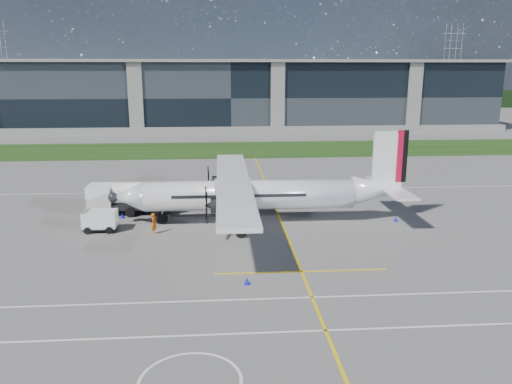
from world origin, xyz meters
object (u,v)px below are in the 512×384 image
Objects in this scene: baggage_tug at (100,221)px; safety_cone_tail at (396,219)px; turboprop_aircraft at (261,178)px; safety_cone_fwd at (104,220)px; safety_cone_stbdwing at (228,187)px; fuel_tanker_truck at (124,198)px; safety_cone_nose_stbd at (122,215)px; safety_cone_portwing at (247,281)px; pylon_east at (451,65)px; ground_crew_person at (154,222)px.

safety_cone_tail is (26.44, 0.85, -0.66)m from baggage_tug.
turboprop_aircraft is 55.34× the size of safety_cone_fwd.
safety_cone_tail is at bearing -42.68° from safety_cone_stbdwing.
fuel_tanker_truck reaches higher than safety_cone_tail.
turboprop_aircraft is 14.49m from baggage_tug.
turboprop_aircraft reaches higher than safety_cone_stbdwing.
safety_cone_nose_stbd is at bearing 48.39° from safety_cone_fwd.
safety_cone_portwing is at bearing -88.45° from safety_cone_stbdwing.
pylon_east reaches higher than turboprop_aircraft.
pylon_east is 1.08× the size of turboprop_aircraft.
safety_cone_stbdwing is at bearing 101.63° from turboprop_aircraft.
pylon_east is at bearing -15.32° from ground_crew_person.
safety_cone_stbdwing is at bearing -123.45° from pylon_east.
baggage_tug is (-14.03, -1.61, -3.24)m from turboprop_aircraft.
pylon_east is 60.00× the size of safety_cone_nose_stbd.
safety_cone_fwd is (-14.27, 0.67, -3.90)m from turboprop_aircraft.
safety_cone_stbdwing is (11.55, 12.52, 0.00)m from safety_cone_fwd.
pylon_east reaches higher than baggage_tug.
safety_cone_portwing is at bearing -98.37° from turboprop_aircraft.
baggage_tug reaches higher than safety_cone_fwd.
safety_cone_nose_stbd and safety_cone_tail have the same top height.
pylon_east is 60.00× the size of safety_cone_stbdwing.
safety_cone_nose_stbd is 14.97m from safety_cone_stbdwing.
turboprop_aircraft is at bearing -56.84° from ground_crew_person.
safety_cone_tail is 19.25m from safety_cone_portwing.
safety_cone_fwd is (-1.37, -1.54, 0.00)m from safety_cone_nose_stbd.
pylon_east is 174.56m from safety_cone_fwd.
fuel_tanker_truck is 20.37m from safety_cone_portwing.
safety_cone_nose_stbd is (-96.78, -142.05, -14.75)m from pylon_east.
safety_cone_fwd is at bearing 95.97° from baggage_tug.
turboprop_aircraft reaches higher than baggage_tug.
pylon_east is 3.63× the size of fuel_tanker_truck.
safety_cone_stbdwing is (-15.12, 13.95, 0.00)m from safety_cone_tail.
pylon_east is 9.94× the size of baggage_tug.
safety_cone_nose_stbd is at bearing 124.71° from safety_cone_portwing.
pylon_east is 14.64× the size of ground_crew_person.
fuel_tanker_truck reaches higher than ground_crew_person.
pylon_east is 162.35m from safety_cone_tail.
safety_cone_tail is at bearing -6.70° from safety_cone_nose_stbd.
turboprop_aircraft is 55.34× the size of safety_cone_stbdwing.
ground_crew_person reaches higher than safety_cone_tail.
fuel_tanker_truck is at bearing 164.36° from turboprop_aircraft.
safety_cone_portwing is (10.91, -15.74, 0.00)m from safety_cone_nose_stbd.
safety_cone_nose_stbd is (-3.60, 4.89, -0.77)m from ground_crew_person.
baggage_tug is 18.64m from safety_cone_stbdwing.
safety_cone_portwing is (12.04, -11.92, -0.66)m from baggage_tug.
turboprop_aircraft is at bearing -15.64° from fuel_tanker_truck.
safety_cone_tail is (25.32, -4.38, -1.30)m from fuel_tanker_truck.
pylon_east is at bearing 55.65° from safety_cone_fwd.
pylon_east is 157.79m from safety_cone_stbdwing.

